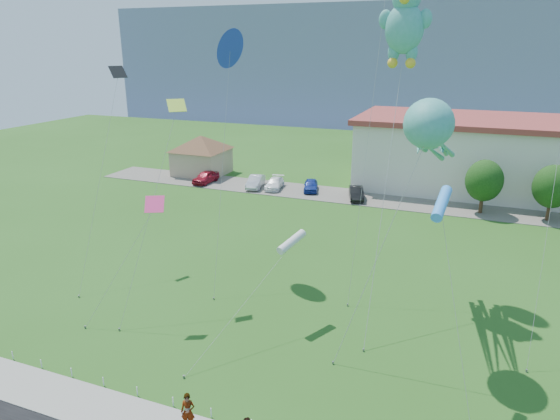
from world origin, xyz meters
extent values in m
plane|color=#245016|center=(0.00, 0.00, 0.00)|extent=(160.00, 160.00, 0.00)
cube|color=#59544C|center=(0.00, 35.00, 0.03)|extent=(70.00, 6.00, 0.06)
cube|color=slate|center=(0.00, 120.00, 12.50)|extent=(160.00, 50.00, 25.00)
cube|color=tan|center=(-24.00, 38.00, 1.60)|extent=(6.00, 6.00, 3.20)
pyramid|color=brown|center=(-24.00, 38.00, 4.10)|extent=(9.20, 9.20, 1.80)
cylinder|color=white|center=(-13.00, -1.30, 0.25)|extent=(0.05, 0.05, 0.50)
cylinder|color=white|center=(-11.00, -1.30, 0.25)|extent=(0.05, 0.05, 0.50)
cylinder|color=white|center=(-9.00, -1.30, 0.25)|extent=(0.05, 0.05, 0.50)
cylinder|color=white|center=(-7.00, -1.30, 0.25)|extent=(0.05, 0.05, 0.50)
cylinder|color=white|center=(-5.00, -1.30, 0.25)|extent=(0.05, 0.05, 0.50)
cylinder|color=white|center=(-3.00, -1.30, 0.25)|extent=(0.05, 0.05, 0.50)
cylinder|color=white|center=(-1.00, -1.30, 0.25)|extent=(0.05, 0.05, 0.50)
cylinder|color=#3F2B19|center=(10.00, 34.00, 1.10)|extent=(0.36, 0.36, 2.20)
ellipsoid|color=#14380F|center=(10.00, 34.00, 3.40)|extent=(3.60, 3.60, 4.14)
cylinder|color=#3F2B19|center=(16.00, 34.00, 1.10)|extent=(0.36, 0.36, 2.20)
ellipsoid|color=#14380F|center=(16.00, 34.00, 3.40)|extent=(3.60, 3.60, 4.14)
imported|color=gray|center=(-1.54, -2.31, 0.96)|extent=(0.71, 0.56, 1.72)
imported|color=maroon|center=(-21.30, 34.16, 0.78)|extent=(1.96, 4.33, 1.44)
imported|color=silver|center=(-14.77, 34.39, 0.76)|extent=(2.23, 4.44, 1.40)
imported|color=white|center=(-12.51, 34.77, 0.67)|extent=(2.33, 4.42, 1.22)
imported|color=navy|center=(-8.28, 35.44, 0.72)|extent=(2.56, 4.15, 1.32)
imported|color=black|center=(-2.65, 34.12, 0.74)|extent=(2.58, 4.35, 1.35)
ellipsoid|color=teal|center=(6.44, 8.38, 12.29)|extent=(2.49, 3.23, 2.49)
sphere|color=white|center=(6.00, 7.41, 12.56)|extent=(0.39, 0.39, 0.39)
sphere|color=white|center=(6.88, 7.41, 12.56)|extent=(0.39, 0.39, 0.39)
cylinder|color=slate|center=(3.04, 4.55, 0.08)|extent=(0.10, 0.10, 0.16)
cylinder|color=gray|center=(4.74, 5.97, 5.82)|extent=(3.43, 2.87, 11.34)
ellipsoid|color=teal|center=(3.90, 15.39, 16.93)|extent=(2.36, 2.01, 2.95)
ellipsoid|color=teal|center=(2.72, 15.39, 17.48)|extent=(0.82, 0.58, 1.14)
ellipsoid|color=teal|center=(5.09, 15.39, 17.48)|extent=(0.82, 0.58, 1.14)
ellipsoid|color=teal|center=(3.36, 15.39, 15.57)|extent=(0.73, 0.64, 1.18)
ellipsoid|color=teal|center=(4.45, 15.39, 15.57)|extent=(0.73, 0.64, 1.18)
sphere|color=yellow|center=(3.36, 15.21, 14.93)|extent=(0.64, 0.64, 0.64)
sphere|color=yellow|center=(4.45, 15.21, 14.93)|extent=(0.64, 0.64, 0.64)
cylinder|color=slate|center=(4.29, 6.27, 0.08)|extent=(0.10, 0.10, 0.16)
cylinder|color=gray|center=(4.10, 10.83, 7.46)|extent=(0.41, 9.14, 14.60)
cylinder|color=slate|center=(2.25, 10.85, 0.08)|extent=(0.10, 0.10, 0.16)
cylinder|color=gray|center=(2.29, 14.69, 11.53)|extent=(0.10, 7.70, 22.75)
cylinder|color=slate|center=(12.49, 7.52, 0.08)|extent=(0.10, 0.10, 0.16)
cylinder|color=gray|center=(12.83, 11.78, 9.81)|extent=(0.71, 8.54, 19.31)
cube|color=#A6D431|center=(-8.88, 9.64, 12.42)|extent=(1.29, 1.29, 0.86)
cylinder|color=slate|center=(-9.55, 3.09, 0.08)|extent=(0.10, 0.10, 0.16)
cylinder|color=gray|center=(-9.22, 6.36, 6.19)|extent=(0.70, 6.58, 12.07)
cylinder|color=silver|center=(-0.68, 8.26, 5.00)|extent=(0.50, 2.25, 0.87)
cylinder|color=slate|center=(-3.65, 0.66, 0.08)|extent=(0.10, 0.10, 0.16)
cylinder|color=gray|center=(-2.17, 4.46, 2.48)|extent=(3.00, 7.61, 4.66)
cube|color=#F9377E|center=(-8.21, 5.64, 7.22)|extent=(1.29, 1.29, 0.86)
cylinder|color=slate|center=(-11.62, 2.56, 0.08)|extent=(0.10, 0.10, 0.16)
cylinder|color=gray|center=(-9.91, 4.10, 3.59)|extent=(3.44, 3.11, 6.88)
cube|color=black|center=(-16.14, 13.40, 14.14)|extent=(1.29, 1.29, 0.86)
cylinder|color=slate|center=(-14.72, 5.45, 0.08)|extent=(0.10, 0.10, 0.16)
cylinder|color=gray|center=(-15.43, 9.43, 7.05)|extent=(1.44, 7.98, 13.79)
cone|color=#2134C0|center=(-7.80, 15.06, 15.76)|extent=(1.80, 1.33, 1.33)
cylinder|color=slate|center=(-6.21, 8.48, 0.08)|extent=(0.10, 0.10, 0.16)
cylinder|color=gray|center=(-7.00, 11.77, 7.86)|extent=(1.62, 6.61, 15.41)
cylinder|color=#3794F7|center=(7.60, 4.98, 9.28)|extent=(0.50, 2.25, 0.87)
cylinder|color=gray|center=(8.82, 3.18, 4.62)|extent=(2.46, 3.63, 8.93)
camera|label=1|loc=(8.62, -17.32, 15.94)|focal=32.00mm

